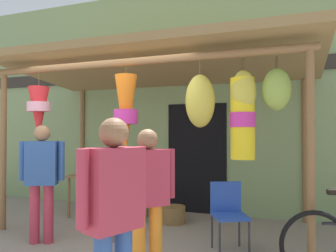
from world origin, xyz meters
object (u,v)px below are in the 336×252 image
object	(u,v)px
wicker_basket_by_table	(122,230)
wicker_basket_spare	(173,215)
shopper_by_bananas	(114,209)
display_table	(108,180)
vendor_in_orange	(148,192)
flower_heap_on_table	(113,170)
customer_foreground	(42,174)
folding_chair	(228,210)

from	to	relation	value
wicker_basket_by_table	wicker_basket_spare	size ratio (longest dim) A/B	1.03
shopper_by_bananas	display_table	bearing A→B (deg)	121.39
display_table	shopper_by_bananas	bearing A→B (deg)	-58.61
wicker_basket_by_table	vendor_in_orange	size ratio (longest dim) A/B	0.27
wicker_basket_by_table	shopper_by_bananas	xyz separation A→B (m)	(1.03, -2.05, 0.82)
flower_heap_on_table	vendor_in_orange	bearing A→B (deg)	-52.53
flower_heap_on_table	customer_foreground	size ratio (longest dim) A/B	0.44
display_table	flower_heap_on_table	xyz separation A→B (m)	(0.05, 0.07, 0.17)
display_table	vendor_in_orange	world-z (taller)	vendor_in_orange
display_table	shopper_by_bananas	xyz separation A→B (m)	(1.83, -3.00, 0.28)
display_table	wicker_basket_spare	world-z (taller)	display_table
flower_heap_on_table	folding_chair	bearing A→B (deg)	-23.30
folding_chair	wicker_basket_by_table	world-z (taller)	folding_chair
vendor_in_orange	shopper_by_bananas	xyz separation A→B (m)	(0.17, -0.97, 0.05)
display_table	wicker_basket_by_table	world-z (taller)	display_table
display_table	customer_foreground	bearing A→B (deg)	-94.79
display_table	customer_foreground	xyz separation A→B (m)	(-0.13, -1.50, 0.28)
vendor_in_orange	wicker_basket_spare	bearing A→B (deg)	102.81
display_table	shopper_by_bananas	size ratio (longest dim) A/B	0.84
display_table	shopper_by_bananas	distance (m)	3.53
folding_chair	customer_foreground	xyz separation A→B (m)	(-2.38, -0.62, 0.42)
vendor_in_orange	shopper_by_bananas	size ratio (longest dim) A/B	0.95
customer_foreground	shopper_by_bananas	bearing A→B (deg)	-37.59
wicker_basket_spare	shopper_by_bananas	xyz separation A→B (m)	(0.64, -3.05, 0.79)
wicker_basket_spare	customer_foreground	size ratio (longest dim) A/B	0.25
flower_heap_on_table	wicker_basket_spare	xyz separation A→B (m)	(1.14, -0.02, -0.68)
display_table	flower_heap_on_table	distance (m)	0.19
wicker_basket_by_table	customer_foreground	xyz separation A→B (m)	(-0.93, -0.54, 0.81)
wicker_basket_spare	customer_foreground	world-z (taller)	customer_foreground
flower_heap_on_table	vendor_in_orange	world-z (taller)	vendor_in_orange
folding_chair	shopper_by_bananas	xyz separation A→B (m)	(-0.43, -2.12, 0.43)
flower_heap_on_table	customer_foreground	world-z (taller)	customer_foreground
display_table	customer_foreground	distance (m)	1.53
display_table	wicker_basket_by_table	distance (m)	1.35
wicker_basket_spare	vendor_in_orange	xyz separation A→B (m)	(0.47, -2.08, 0.75)
wicker_basket_by_table	customer_foreground	size ratio (longest dim) A/B	0.26
wicker_basket_spare	customer_foreground	distance (m)	2.17
wicker_basket_spare	shopper_by_bananas	bearing A→B (deg)	-78.11
folding_chair	shopper_by_bananas	distance (m)	2.21
vendor_in_orange	wicker_basket_by_table	bearing A→B (deg)	128.68
flower_heap_on_table	shopper_by_bananas	size ratio (longest dim) A/B	0.43
vendor_in_orange	folding_chair	bearing A→B (deg)	62.61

